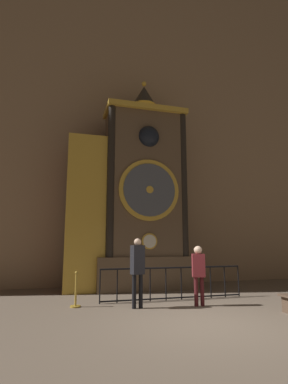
{
  "coord_description": "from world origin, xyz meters",
  "views": [
    {
      "loc": [
        -3.13,
        -6.07,
        1.72
      ],
      "look_at": [
        -0.03,
        5.08,
        3.65
      ],
      "focal_mm": 28.0,
      "sensor_mm": 36.0,
      "label": 1
    }
  ],
  "objects_px": {
    "visitor_near": "(138,266)",
    "stanchion_post": "(76,296)",
    "visitor_far": "(199,269)",
    "clock_tower": "(132,197)"
  },
  "relations": [
    {
      "from": "clock_tower",
      "to": "stanchion_post",
      "type": "bearing_deg",
      "value": -130.13
    },
    {
      "from": "clock_tower",
      "to": "visitor_near",
      "type": "bearing_deg",
      "value": -100.49
    },
    {
      "from": "visitor_near",
      "to": "visitor_far",
      "type": "relative_size",
      "value": 1.13
    },
    {
      "from": "clock_tower",
      "to": "stanchion_post",
      "type": "height_order",
      "value": "clock_tower"
    },
    {
      "from": "clock_tower",
      "to": "stanchion_post",
      "type": "xyz_separation_m",
      "value": [
        -2.14,
        -2.54,
        -3.14
      ]
    },
    {
      "from": "visitor_far",
      "to": "stanchion_post",
      "type": "height_order",
      "value": "visitor_far"
    },
    {
      "from": "clock_tower",
      "to": "visitor_near",
      "type": "relative_size",
      "value": 4.59
    },
    {
      "from": "visitor_near",
      "to": "stanchion_post",
      "type": "bearing_deg",
      "value": 143.83
    },
    {
      "from": "clock_tower",
      "to": "visitor_far",
      "type": "height_order",
      "value": "clock_tower"
    },
    {
      "from": "visitor_far",
      "to": "stanchion_post",
      "type": "xyz_separation_m",
      "value": [
        -3.26,
        0.77,
        -0.68
      ]
    }
  ]
}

